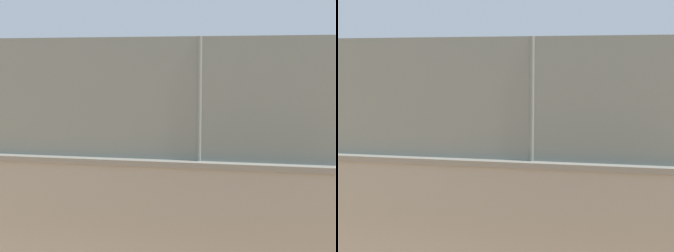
{
  "view_description": "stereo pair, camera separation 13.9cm",
  "coord_description": "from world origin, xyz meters",
  "views": [
    {
      "loc": [
        -1.9,
        19.84,
        2.75
      ],
      "look_at": [
        0.03,
        7.06,
        1.05
      ],
      "focal_mm": 50.1,
      "sensor_mm": 36.0,
      "label": 1
    },
    {
      "loc": [
        -2.04,
        19.82,
        2.75
      ],
      "look_at": [
        0.03,
        7.06,
        1.05
      ],
      "focal_mm": 50.1,
      "sensor_mm": 36.0,
      "label": 2
    }
  ],
  "objects": [
    {
      "name": "player_baseline_waiting",
      "position": [
        5.36,
        4.2,
        0.95
      ],
      "size": [
        1.2,
        0.71,
        1.6
      ],
      "color": "black",
      "rests_on": "ground_plane"
    },
    {
      "name": "spare_ball_by_wall",
      "position": [
        0.14,
        12.31,
        0.06
      ],
      "size": [
        0.13,
        0.13,
        0.13
      ],
      "primitive_type": "sphere",
      "color": "#3399D8",
      "rests_on": "ground_plane"
    },
    {
      "name": "fence_panel_on_wall",
      "position": [
        -1.39,
        13.65,
        2.29
      ],
      "size": [
        31.29,
        0.99,
        1.65
      ],
      "color": "slate",
      "rests_on": "perimeter_wall"
    },
    {
      "name": "ground_plane",
      "position": [
        0.0,
        0.0,
        0.0
      ],
      "size": [
        260.0,
        260.0,
        0.0
      ],
      "primitive_type": "plane",
      "color": "tan"
    },
    {
      "name": "sports_ball",
      "position": [
        -4.58,
        1.7,
        1.4
      ],
      "size": [
        0.14,
        0.14,
        0.14
      ],
      "primitive_type": "sphere",
      "color": "yellow"
    },
    {
      "name": "perimeter_wall",
      "position": [
        -1.39,
        13.65,
        0.74
      ],
      "size": [
        31.87,
        1.27,
        1.46
      ],
      "color": "gray",
      "rests_on": "ground_plane"
    },
    {
      "name": "player_at_service_line",
      "position": [
        -4.08,
        -0.1,
        0.95
      ],
      "size": [
        0.76,
        1.02,
        1.61
      ],
      "color": "black",
      "rests_on": "ground_plane"
    }
  ]
}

